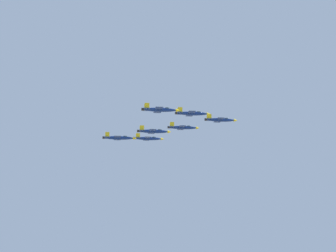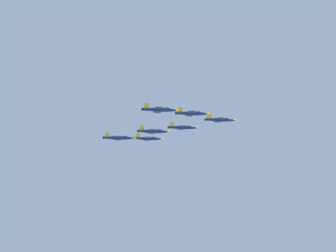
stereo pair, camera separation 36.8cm
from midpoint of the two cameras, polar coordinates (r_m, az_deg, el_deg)
jet_lead at (r=227.64m, az=5.68°, el=0.67°), size 13.65×9.03×3.02m
jet_left_wingman at (r=236.41m, az=1.65°, el=-0.15°), size 13.76×9.06×3.03m
jet_right_wingman at (r=213.15m, az=2.64°, el=1.36°), size 13.83×9.12×3.05m
jet_left_outer at (r=245.94m, az=-2.07°, el=-1.34°), size 13.48×8.95×3.00m
jet_right_outer at (r=199.03m, az=-0.83°, el=1.76°), size 13.88×9.18×3.07m
jet_slot_rear at (r=221.86m, az=-1.52°, el=-0.56°), size 13.69×9.05×3.03m
jet_trailing at (r=220.32m, az=-5.23°, el=-1.26°), size 13.49×8.88×2.97m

